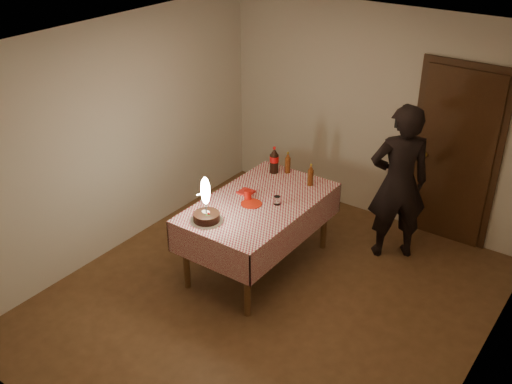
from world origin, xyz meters
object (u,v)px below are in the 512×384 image
Objects in this scene: red_cup at (248,195)px; clear_cup at (277,200)px; cola_bottle at (274,160)px; amber_bottle_left at (288,163)px; red_plate at (251,204)px; photographer at (399,183)px; birthday_cake at (206,210)px; amber_bottle_right at (311,175)px; dining_table at (259,210)px.

clear_cup is (0.31, 0.09, -0.01)m from red_cup.
cola_bottle reaches higher than amber_bottle_left.
clear_cup reaches higher than red_plate.
photographer is at bearing 46.95° from red_plate.
cola_bottle is 0.18× the size of photographer.
birthday_cake is 0.27× the size of photographer.
red_plate is 2.44× the size of clear_cup.
red_cup is (-0.09, 0.07, 0.05)m from red_plate.
cola_bottle is (-0.22, 0.75, 0.15)m from red_plate.
cola_bottle is at bearing 106.61° from red_plate.
amber_bottle_right reaches higher than red_cup.
cola_bottle is (-0.06, 1.28, 0.03)m from birthday_cake.
dining_table is 0.69m from birthday_cake.
clear_cup is at bearing 35.01° from red_plate.
amber_bottle_right is at bearing 69.22° from red_plate.
birthday_cake is at bearing -119.25° from clear_cup.
birthday_cake reaches higher than dining_table.
birthday_cake reaches higher than amber_bottle_left.
red_plate is at bearing -73.39° from cola_bottle.
amber_bottle_right is (0.37, 0.66, 0.07)m from red_cup.
amber_bottle_right is (0.44, 1.25, -0.01)m from birthday_cake.
red_cup reaches higher than red_plate.
red_cup is at bearing 144.60° from red_plate.
clear_cup is (0.38, 0.68, -0.08)m from birthday_cake.
birthday_cake is at bearing -92.72° from amber_bottle_left.
photographer is at bearing 15.80° from amber_bottle_left.
red_cup is at bearing -89.75° from amber_bottle_left.
cola_bottle is 1.25× the size of amber_bottle_left.
amber_bottle_right is at bearing 68.78° from dining_table.
photographer reaches higher than dining_table.
amber_bottle_left reaches higher than dining_table.
birthday_cake is (-0.19, -0.62, 0.23)m from dining_table.
cola_bottle reaches higher than amber_bottle_right.
photographer is at bearing 17.90° from cola_bottle.
photographer reaches higher than amber_bottle_left.
red_plate is at bearing -144.99° from clear_cup.
amber_bottle_left is at bearing 99.63° from dining_table.
cola_bottle is at bearing 92.75° from birthday_cake.
birthday_cake is at bearing -126.55° from photographer.
photographer reaches higher than cola_bottle.
dining_table is at bearing -80.37° from amber_bottle_left.
dining_table is 0.15m from red_plate.
birthday_cake is at bearing -109.29° from amber_bottle_right.
dining_table is 0.76m from cola_bottle.
photographer reaches higher than amber_bottle_right.
dining_table is at bearing 10.92° from red_cup.
amber_bottle_left is 0.39m from amber_bottle_right.
amber_bottle_right is at bearing -3.35° from cola_bottle.
birthday_cake reaches higher than red_plate.
red_plate is (0.16, 0.53, -0.12)m from birthday_cake.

